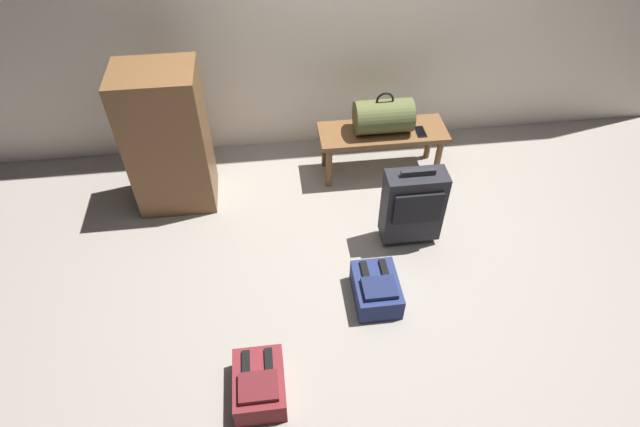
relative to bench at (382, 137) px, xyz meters
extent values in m
plane|color=gray|center=(-0.26, -1.06, -0.34)|extent=(6.60, 6.60, 0.00)
cube|color=brown|center=(0.00, 0.00, 0.04)|extent=(1.00, 0.36, 0.04)
cylinder|color=brown|center=(-0.44, -0.13, -0.16)|extent=(0.05, 0.05, 0.37)
cylinder|color=brown|center=(0.44, -0.13, -0.16)|extent=(0.05, 0.05, 0.37)
cylinder|color=brown|center=(-0.44, 0.13, -0.16)|extent=(0.05, 0.05, 0.37)
cylinder|color=brown|center=(0.44, 0.13, -0.16)|extent=(0.05, 0.05, 0.37)
cylinder|color=#51562D|center=(-0.01, 0.00, 0.19)|extent=(0.44, 0.26, 0.26)
torus|color=black|center=(-0.01, 0.00, 0.33)|extent=(0.14, 0.02, 0.14)
cube|color=black|center=(0.29, -0.06, 0.07)|extent=(0.07, 0.14, 0.01)
cube|color=black|center=(0.29, -0.06, 0.07)|extent=(0.06, 0.13, 0.00)
cube|color=black|center=(0.05, -0.77, -0.02)|extent=(0.41, 0.18, 0.54)
cube|color=black|center=(0.05, -0.88, 0.05)|extent=(0.33, 0.02, 0.25)
cube|color=#262628|center=(0.05, -0.77, 0.27)|extent=(0.23, 0.03, 0.04)
cylinder|color=black|center=(-0.09, -0.71, -0.32)|extent=(0.02, 0.05, 0.05)
cylinder|color=black|center=(0.19, -0.71, -0.32)|extent=(0.02, 0.05, 0.05)
cube|color=maroon|center=(-1.06, -1.83, -0.26)|extent=(0.28, 0.38, 0.17)
cube|color=#55181C|center=(-1.06, -1.90, -0.15)|extent=(0.21, 0.17, 0.04)
cube|color=black|center=(-1.12, -1.77, -0.16)|extent=(0.04, 0.19, 0.02)
cube|color=black|center=(-1.00, -1.77, -0.16)|extent=(0.04, 0.19, 0.02)
cube|color=navy|center=(-0.29, -1.27, -0.26)|extent=(0.28, 0.38, 0.17)
cube|color=#182045|center=(-0.29, -1.34, -0.15)|extent=(0.21, 0.17, 0.04)
cube|color=black|center=(-0.35, -1.21, -0.16)|extent=(0.04, 0.19, 0.02)
cube|color=black|center=(-0.22, -1.21, -0.16)|extent=(0.04, 0.19, 0.02)
cube|color=brown|center=(-1.61, -0.13, 0.21)|extent=(0.56, 0.44, 1.10)
camera|label=1|loc=(-0.89, -3.22, 2.41)|focal=28.83mm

